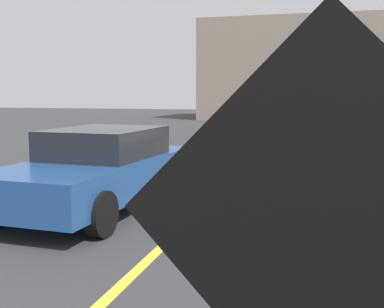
{
  "coord_description": "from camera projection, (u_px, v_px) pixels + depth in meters",
  "views": [
    {
      "loc": [
        1.98,
        1.5,
        1.99
      ],
      "look_at": [
        0.8,
        5.83,
        1.43
      ],
      "focal_mm": 44.95,
      "sensor_mm": 36.0,
      "label": 1
    }
  ],
  "objects": [
    {
      "name": "lane_center_stripe",
      "position": [
        124.0,
        283.0,
        5.07
      ],
      "size": [
        0.14,
        36.0,
        0.01
      ],
      "primitive_type": "cube",
      "color": "yellow",
      "rests_on": "ground"
    },
    {
      "name": "pickup_car",
      "position": [
        100.0,
        168.0,
        8.36
      ],
      "size": [
        2.2,
        4.7,
        1.38
      ],
      "color": "navy",
      "rests_on": "ground"
    },
    {
      "name": "highway_guide_sign",
      "position": [
        372.0,
        68.0,
        26.78
      ],
      "size": [
        2.79,
        0.19,
        5.0
      ],
      "color": "gray",
      "rests_on": "ground"
    },
    {
      "name": "traffic_cone_curbside",
      "position": [
        294.0,
        155.0,
        12.73
      ],
      "size": [
        0.36,
        0.36,
        0.72
      ],
      "color": "black",
      "rests_on": "ground"
    },
    {
      "name": "roadwork_sign",
      "position": [
        323.0,
        236.0,
        1.77
      ],
      "size": [
        1.63,
        0.2,
        2.33
      ],
      "color": "#593819",
      "rests_on": "ground"
    },
    {
      "name": "traffic_cone_far_lane",
      "position": [
        281.0,
        178.0,
        9.56
      ],
      "size": [
        0.36,
        0.36,
        0.64
      ],
      "color": "black",
      "rests_on": "ground"
    },
    {
      "name": "far_building_block",
      "position": [
        300.0,
        71.0,
        37.36
      ],
      "size": [
        14.6,
        8.3,
        7.45
      ],
      "primitive_type": "cube",
      "color": "gray",
      "rests_on": "ground"
    },
    {
      "name": "arrow_board_trailer",
      "position": [
        309.0,
        142.0,
        14.93
      ],
      "size": [
        1.6,
        1.91,
        2.7
      ],
      "color": "orange",
      "rests_on": "ground"
    },
    {
      "name": "traffic_cone_mid_lane",
      "position": [
        280.0,
        222.0,
        6.36
      ],
      "size": [
        0.36,
        0.36,
        0.61
      ],
      "color": "black",
      "rests_on": "ground"
    },
    {
      "name": "box_truck",
      "position": [
        349.0,
        97.0,
        20.19
      ],
      "size": [
        2.85,
        7.11,
        3.46
      ],
      "color": "black",
      "rests_on": "ground"
    }
  ]
}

